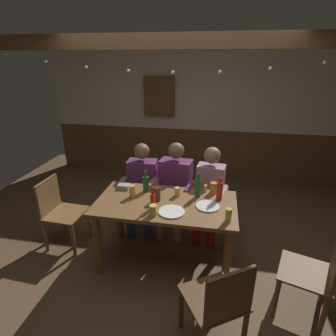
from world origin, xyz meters
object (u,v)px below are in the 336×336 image
object	(u,v)px
condiment_caddy	(124,186)
pint_glass_2	(157,194)
pint_glass_3	(228,215)
pint_glass_4	(153,210)
chair_empty_near_right	(316,273)
person_0	(142,184)
pint_glass_5	(177,192)
wall_dart_cabinet	(159,96)
plate_1	(208,206)
pint_glass_0	(132,191)
pint_glass_1	(213,188)
bottle_3	(219,191)
bottle_0	(153,201)
chair_empty_far_end	(59,211)
bottle_1	(198,187)
dining_table	(166,212)
person_1	(175,184)
table_candle	(205,188)
person_2	(209,189)
chair_empty_near_left	(219,304)
bottle_2	(146,183)
plate_0	(172,212)

from	to	relation	value
condiment_caddy	pint_glass_2	bearing A→B (deg)	-25.58
pint_glass_3	pint_glass_4	xyz separation A→B (m)	(-0.73, -0.02, -0.01)
chair_empty_near_right	person_0	bearing A→B (deg)	77.86
pint_glass_5	condiment_caddy	bearing A→B (deg)	173.81
wall_dart_cabinet	plate_1	bearing A→B (deg)	-67.13
pint_glass_0	pint_glass_1	bearing A→B (deg)	16.69
bottle_3	pint_glass_0	bearing A→B (deg)	-173.61
bottle_0	chair_empty_far_end	bearing A→B (deg)	169.78
chair_empty_far_end	bottle_1	distance (m)	1.74
plate_1	bottle_0	bearing A→B (deg)	-165.94
person_0	chair_empty_far_end	size ratio (longest dim) A/B	1.36
dining_table	person_1	distance (m)	0.65
pint_glass_2	table_candle	bearing A→B (deg)	32.25
person_2	pint_glass_5	xyz separation A→B (m)	(-0.34, -0.46, 0.17)
plate_1	bottle_3	size ratio (longest dim) A/B	0.94
chair_empty_near_right	pint_glass_3	size ratio (longest dim) A/B	6.25
chair_empty_near_left	pint_glass_5	size ratio (longest dim) A/B	8.57
pint_glass_2	pint_glass_0	bearing A→B (deg)	173.63
chair_empty_near_left	bottle_0	distance (m)	1.14
bottle_2	pint_glass_0	size ratio (longest dim) A/B	1.82
pint_glass_2	pint_glass_5	xyz separation A→B (m)	(0.20, 0.15, -0.03)
bottle_2	bottle_3	world-z (taller)	bottle_3
pint_glass_2	pint_glass_5	distance (m)	0.25
bottle_0	pint_glass_1	bearing A→B (deg)	38.38
person_2	bottle_2	size ratio (longest dim) A/B	4.73
plate_0	plate_1	distance (m)	0.40
dining_table	table_candle	world-z (taller)	table_candle
plate_0	pint_glass_3	size ratio (longest dim) A/B	1.90
bottle_0	pint_glass_5	xyz separation A→B (m)	(0.20, 0.32, -0.04)
plate_0	pint_glass_4	xyz separation A→B (m)	(-0.17, -0.09, 0.05)
person_2	chair_empty_near_left	size ratio (longest dim) A/B	1.37
person_1	plate_1	bearing A→B (deg)	131.96
condiment_caddy	dining_table	bearing A→B (deg)	-23.32
pint_glass_3	person_0	bearing A→B (deg)	141.08
person_1	chair_empty_near_right	size ratio (longest dim) A/B	1.41
bottle_1	pint_glass_5	size ratio (longest dim) A/B	2.76
bottle_1	plate_1	bearing A→B (deg)	-59.48
person_2	bottle_2	distance (m)	0.86
pint_glass_1	condiment_caddy	bearing A→B (deg)	-175.63
person_1	bottle_3	bearing A→B (deg)	146.94
condiment_caddy	bottle_0	size ratio (longest dim) A/B	0.57
pint_glass_0	pint_glass_2	size ratio (longest dim) A/B	0.91
pint_glass_1	bottle_2	bearing A→B (deg)	-172.46
chair_empty_far_end	pint_glass_0	size ratio (longest dim) A/B	6.29
person_1	pint_glass_2	distance (m)	0.65
condiment_caddy	wall_dart_cabinet	world-z (taller)	wall_dart_cabinet
bottle_3	person_1	bearing A→B (deg)	139.86
person_0	pint_glass_3	xyz separation A→B (m)	(1.11, -0.90, 0.18)
wall_dart_cabinet	bottle_0	bearing A→B (deg)	-79.15
chair_empty_far_end	pint_glass_5	distance (m)	1.50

